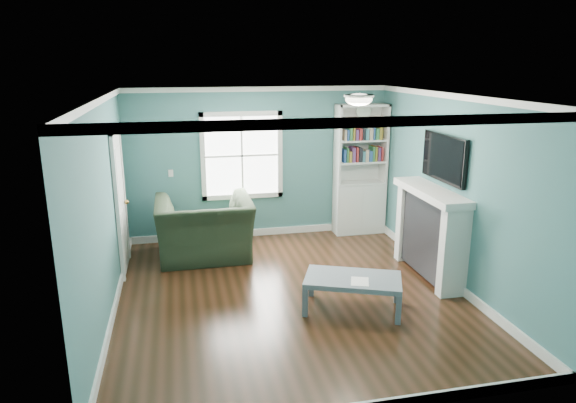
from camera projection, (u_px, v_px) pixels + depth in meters
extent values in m
plane|color=black|center=(290.00, 294.00, 6.84)|extent=(5.00, 5.00, 0.00)
plane|color=#407578|center=(259.00, 164.00, 8.85)|extent=(4.50, 0.00, 4.50)
plane|color=#407578|center=(358.00, 279.00, 4.14)|extent=(4.50, 0.00, 4.50)
plane|color=#407578|center=(104.00, 211.00, 6.04)|extent=(0.00, 5.00, 5.00)
plane|color=#407578|center=(452.00, 191.00, 6.96)|extent=(0.00, 5.00, 5.00)
plane|color=white|center=(291.00, 96.00, 6.15)|extent=(5.00, 5.00, 0.00)
cube|color=white|center=(260.00, 232.00, 9.17)|extent=(4.50, 0.03, 0.12)
cube|color=white|center=(115.00, 307.00, 6.37)|extent=(0.03, 5.00, 0.12)
cube|color=white|center=(444.00, 276.00, 7.28)|extent=(0.03, 5.00, 0.12)
cube|color=white|center=(258.00, 89.00, 8.50)|extent=(4.50, 0.04, 0.08)
cube|color=white|center=(363.00, 122.00, 3.83)|extent=(4.50, 0.04, 0.08)
cube|color=white|center=(96.00, 102.00, 5.71)|extent=(0.04, 5.00, 0.08)
cube|color=white|center=(459.00, 97.00, 6.62)|extent=(0.04, 5.00, 0.08)
cube|color=white|center=(242.00, 156.00, 8.75)|extent=(1.24, 0.01, 1.34)
cube|color=white|center=(203.00, 157.00, 8.60)|extent=(0.08, 0.06, 1.50)
cube|color=white|center=(280.00, 154.00, 8.87)|extent=(0.08, 0.06, 1.50)
cube|color=white|center=(243.00, 196.00, 8.92)|extent=(1.40, 0.06, 0.08)
cube|color=white|center=(241.00, 114.00, 8.55)|extent=(1.40, 0.06, 0.08)
cube|color=white|center=(242.00, 156.00, 8.73)|extent=(1.24, 0.03, 0.03)
cube|color=white|center=(242.00, 156.00, 8.73)|extent=(0.03, 0.03, 1.34)
cube|color=silver|center=(359.00, 208.00, 9.25)|extent=(0.90, 0.35, 0.90)
cube|color=silver|center=(338.00, 146.00, 8.85)|extent=(0.04, 0.35, 1.40)
cube|color=silver|center=(384.00, 144.00, 9.03)|extent=(0.04, 0.35, 1.40)
cube|color=silver|center=(358.00, 143.00, 9.10)|extent=(0.90, 0.02, 1.40)
cube|color=silver|center=(363.00, 105.00, 8.76)|extent=(0.90, 0.35, 0.04)
cube|color=silver|center=(360.00, 183.00, 9.12)|extent=(0.84, 0.33, 0.03)
cube|color=silver|center=(360.00, 162.00, 9.02)|extent=(0.84, 0.33, 0.03)
cube|color=silver|center=(361.00, 140.00, 8.92)|extent=(0.84, 0.33, 0.03)
cube|color=silver|center=(362.00, 119.00, 8.83)|extent=(0.84, 0.33, 0.03)
cube|color=#264C8C|center=(361.00, 155.00, 8.97)|extent=(0.70, 0.25, 0.22)
cube|color=#33723F|center=(362.00, 133.00, 8.87)|extent=(0.70, 0.25, 0.22)
cylinder|color=beige|center=(363.00, 111.00, 8.74)|extent=(0.26, 0.06, 0.26)
cube|color=black|center=(431.00, 236.00, 7.30)|extent=(0.30, 1.20, 1.10)
cube|color=black|center=(428.00, 249.00, 7.34)|extent=(0.22, 0.65, 0.70)
cube|color=silver|center=(454.00, 253.00, 6.66)|extent=(0.36, 0.16, 1.20)
cube|color=silver|center=(409.00, 222.00, 7.92)|extent=(0.36, 0.16, 1.20)
cube|color=silver|center=(431.00, 192.00, 7.12)|extent=(0.44, 1.58, 0.10)
cube|color=black|center=(444.00, 158.00, 7.02)|extent=(0.06, 1.10, 0.65)
cube|color=silver|center=(120.00, 203.00, 7.43)|extent=(0.04, 0.80, 2.05)
cube|color=white|center=(118.00, 211.00, 7.01)|extent=(0.05, 0.08, 2.13)
cube|color=white|center=(124.00, 195.00, 7.86)|extent=(0.05, 0.08, 2.13)
cube|color=white|center=(114.00, 129.00, 7.16)|extent=(0.05, 0.98, 0.08)
sphere|color=#BF8C3F|center=(127.00, 202.00, 7.75)|extent=(0.07, 0.07, 0.07)
ellipsoid|color=white|center=(359.00, 99.00, 6.45)|extent=(0.34, 0.34, 0.15)
cylinder|color=white|center=(359.00, 96.00, 6.44)|extent=(0.38, 0.38, 0.03)
cube|color=white|center=(171.00, 173.00, 8.56)|extent=(0.08, 0.01, 0.12)
imported|color=black|center=(204.00, 219.00, 7.97)|extent=(1.47, 0.96, 1.28)
cube|color=#525863|center=(305.00, 302.00, 6.21)|extent=(0.08, 0.08, 0.36)
cube|color=#525863|center=(398.00, 310.00, 6.03)|extent=(0.08, 0.08, 0.36)
cube|color=#525863|center=(311.00, 283.00, 6.76)|extent=(0.08, 0.08, 0.36)
cube|color=#525863|center=(397.00, 289.00, 6.57)|extent=(0.08, 0.08, 0.36)
cube|color=slate|center=(353.00, 280.00, 6.34)|extent=(1.33, 1.04, 0.06)
cube|color=white|center=(360.00, 281.00, 6.21)|extent=(0.29, 0.33, 0.00)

